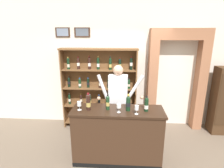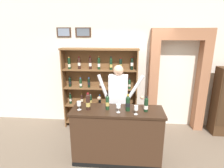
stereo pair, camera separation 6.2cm
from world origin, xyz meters
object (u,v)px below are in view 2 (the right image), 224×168
object	(u,v)px
tasting_bottle_rosso	(107,102)
tasting_bottle_vin_santo	(128,103)
tasting_counter	(117,135)
wine_glass_spare	(118,106)
tasting_bottle_super_tuscan	(88,102)
wine_shelf	(100,86)
shopkeeper	(118,96)
wine_glass_right	(79,104)
tasting_bottle_brunello	(146,104)
wine_glass_left	(136,108)

from	to	relation	value
tasting_bottle_rosso	tasting_bottle_vin_santo	xyz separation A→B (m)	(0.37, -0.03, 0.01)
tasting_counter	tasting_bottle_vin_santo	bearing A→B (deg)	-7.25
wine_glass_spare	tasting_bottle_super_tuscan	bearing A→B (deg)	171.62
tasting_bottle_rosso	wine_glass_spare	xyz separation A→B (m)	(0.21, -0.12, -0.02)
tasting_bottle_rosso	wine_glass_spare	bearing A→B (deg)	-29.62
wine_shelf	tasting_bottle_super_tuscan	distance (m)	1.35
tasting_bottle_rosso	tasting_bottle_super_tuscan	bearing A→B (deg)	-174.15
shopkeeper	tasting_bottle_super_tuscan	world-z (taller)	shopkeeper
wine_glass_spare	wine_glass_right	bearing A→B (deg)	175.48
shopkeeper	tasting_bottle_vin_santo	bearing A→B (deg)	-72.40
tasting_bottle_vin_santo	wine_glass_right	world-z (taller)	tasting_bottle_vin_santo
wine_shelf	tasting_bottle_brunello	xyz separation A→B (m)	(1.02, -1.34, 0.09)
wine_shelf	tasting_bottle_rosso	world-z (taller)	wine_shelf
wine_shelf	tasting_bottle_brunello	distance (m)	1.68
wine_shelf	shopkeeper	distance (m)	0.85
tasting_bottle_vin_santo	wine_glass_spare	size ratio (longest dim) A/B	2.00
tasting_bottle_super_tuscan	tasting_bottle_vin_santo	bearing A→B (deg)	0.75
shopkeeper	tasting_bottle_rosso	bearing A→B (deg)	-105.08
tasting_counter	wine_glass_spare	size ratio (longest dim) A/B	10.93
tasting_bottle_brunello	wine_glass_left	distance (m)	0.23
shopkeeper	tasting_bottle_rosso	xyz separation A→B (m)	(-0.17, -0.61, 0.10)
tasting_bottle_super_tuscan	wine_glass_spare	distance (m)	0.56
wine_shelf	tasting_bottle_super_tuscan	xyz separation A→B (m)	(-0.02, -1.35, 0.11)
wine_glass_left	shopkeeper	bearing A→B (deg)	113.71
shopkeeper	wine_glass_left	xyz separation A→B (m)	(0.34, -0.78, 0.07)
tasting_counter	tasting_bottle_brunello	xyz separation A→B (m)	(0.51, -0.03, 0.66)
tasting_counter	wine_glass_right	world-z (taller)	wine_glass_right
shopkeeper	wine_glass_right	xyz separation A→B (m)	(-0.67, -0.67, 0.07)
wine_glass_spare	tasting_bottle_brunello	bearing A→B (deg)	10.43
wine_glass_spare	wine_glass_left	world-z (taller)	wine_glass_left
shopkeeper	tasting_bottle_brunello	world-z (taller)	shopkeeper
tasting_counter	tasting_bottle_vin_santo	xyz separation A→B (m)	(0.19, -0.02, 0.67)
wine_glass_right	tasting_bottle_super_tuscan	bearing A→B (deg)	8.63
wine_glass_spare	tasting_bottle_rosso	bearing A→B (deg)	150.38
wine_shelf	wine_glass_right	bearing A→B (deg)	-97.49
tasting_bottle_brunello	tasting_bottle_super_tuscan	bearing A→B (deg)	-179.56
wine_shelf	tasting_counter	world-z (taller)	wine_shelf
tasting_counter	tasting_bottle_rosso	distance (m)	0.68
tasting_bottle_super_tuscan	tasting_bottle_rosso	size ratio (longest dim) A/B	1.12
wine_shelf	wine_glass_spare	size ratio (longest dim) A/B	13.29
wine_shelf	tasting_bottle_brunello	size ratio (longest dim) A/B	7.24
tasting_bottle_super_tuscan	wine_glass_spare	xyz separation A→B (m)	(0.55, -0.08, -0.04)
tasting_bottle_super_tuscan	wine_glass_left	distance (m)	0.87
tasting_bottle_vin_santo	wine_glass_left	xyz separation A→B (m)	(0.14, -0.14, -0.03)
tasting_bottle_super_tuscan	tasting_bottle_rosso	xyz separation A→B (m)	(0.35, 0.04, -0.01)
wine_shelf	tasting_bottle_super_tuscan	bearing A→B (deg)	-90.75
tasting_bottle_rosso	wine_glass_right	distance (m)	0.51
tasting_bottle_rosso	tasting_bottle_brunello	distance (m)	0.69
wine_glass_right	wine_glass_spare	bearing A→B (deg)	-4.52
shopkeeper	wine_glass_spare	world-z (taller)	shopkeeper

